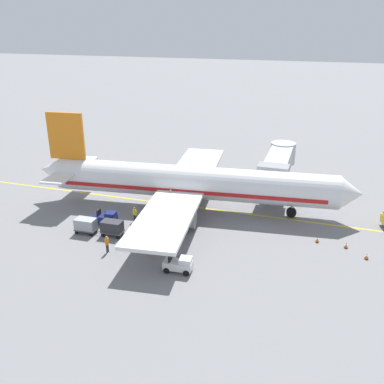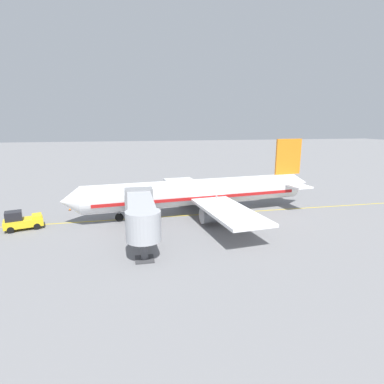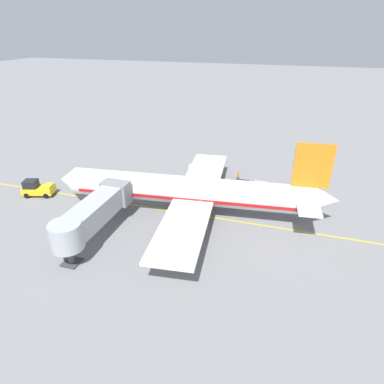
# 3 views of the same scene
# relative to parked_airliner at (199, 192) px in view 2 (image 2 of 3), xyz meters

# --- Properties ---
(ground_plane) EXTENTS (400.00, 400.00, 0.00)m
(ground_plane) POSITION_rel_parked_airliner_xyz_m (-0.51, -1.50, -3.19)
(ground_plane) COLOR slate
(gate_lead_in_line) EXTENTS (0.24, 80.00, 0.01)m
(gate_lead_in_line) POSITION_rel_parked_airliner_xyz_m (-0.51, -1.50, -3.18)
(gate_lead_in_line) COLOR gold
(gate_lead_in_line) RESTS_ON ground
(parked_airliner) EXTENTS (30.39, 37.35, 10.63)m
(parked_airliner) POSITION_rel_parked_airliner_xyz_m (0.00, 0.00, 0.00)
(parked_airliner) COLOR white
(parked_airliner) RESTS_ON ground
(jet_bridge) EXTENTS (12.93, 3.50, 4.98)m
(jet_bridge) POSITION_rel_parked_airliner_xyz_m (-9.21, 8.80, 0.27)
(jet_bridge) COLOR #A8AAAF
(jet_bridge) RESTS_ON ground
(pushback_tractor) EXTENTS (3.34, 4.84, 2.40)m
(pushback_tractor) POSITION_rel_parked_airliner_xyz_m (-1.94, 23.18, -2.09)
(pushback_tractor) COLOR gold
(pushback_tractor) RESTS_ON ground
(baggage_tug_lead) EXTENTS (1.44, 2.58, 1.62)m
(baggage_tug_lead) POSITION_rel_parked_airliner_xyz_m (6.60, -7.38, -2.47)
(baggage_tug_lead) COLOR navy
(baggage_tug_lead) RESTS_ON ground
(baggage_tug_trailing) EXTENTS (1.45, 2.58, 1.62)m
(baggage_tug_trailing) POSITION_rel_parked_airliner_xyz_m (13.01, 3.17, -2.47)
(baggage_tug_trailing) COLOR silver
(baggage_tug_trailing) RESTS_ON ground
(baggage_cart_front) EXTENTS (1.35, 2.92, 1.58)m
(baggage_cart_front) POSITION_rel_parked_airliner_xyz_m (8.72, -5.51, -2.24)
(baggage_cart_front) COLOR #4C4C51
(baggage_cart_front) RESTS_ON ground
(baggage_cart_second_in_train) EXTENTS (1.35, 2.92, 1.58)m
(baggage_cart_second_in_train) POSITION_rel_parked_airliner_xyz_m (9.07, -8.33, -2.24)
(baggage_cart_second_in_train) COLOR #4C4C51
(baggage_cart_second_in_train) RESTS_ON ground
(ground_crew_wing_walker) EXTENTS (0.72, 0.24, 1.69)m
(ground_crew_wing_walker) POSITION_rel_parked_airliner_xyz_m (11.93, -4.36, -2.23)
(ground_crew_wing_walker) COLOR #232328
(ground_crew_wing_walker) RESTS_ON ground
(ground_crew_loader) EXTENTS (0.47, 0.65, 1.69)m
(ground_crew_loader) POSITION_rel_parked_airliner_xyz_m (5.14, -4.66, -2.23)
(ground_crew_loader) COLOR #232328
(ground_crew_loader) RESTS_ON ground
(safety_cone_nose_left) EXTENTS (0.36, 0.36, 0.59)m
(safety_cone_nose_left) POSITION_rel_parked_airliner_xyz_m (3.86, 14.45, -2.90)
(safety_cone_nose_left) COLOR black
(safety_cone_nose_left) RESTS_ON ground
(safety_cone_nose_right) EXTENTS (0.36, 0.36, 0.59)m
(safety_cone_nose_right) POSITION_rel_parked_airliner_xyz_m (5.80, 18.90, -2.90)
(safety_cone_nose_right) COLOR black
(safety_cone_nose_right) RESTS_ON ground
(safety_cone_wing_tip) EXTENTS (0.36, 0.36, 0.59)m
(safety_cone_wing_tip) POSITION_rel_parked_airliner_xyz_m (4.21, 17.14, -2.90)
(safety_cone_wing_tip) COLOR black
(safety_cone_wing_tip) RESTS_ON ground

